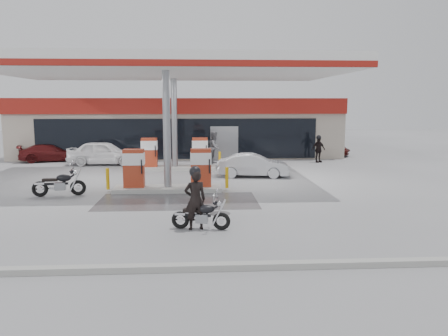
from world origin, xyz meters
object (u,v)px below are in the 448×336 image
Objects in this scene: sedan_white at (104,153)px; pump_island_far at (175,157)px; pump_island_near at (168,174)px; main_motorcycle at (202,216)px; parked_motorcycle at (60,184)px; attendant at (214,148)px; biker_walking at (318,150)px; hatchback_silver at (253,165)px; parked_car_left at (50,153)px; biker_main at (195,200)px; parked_car_right at (321,148)px.

pump_island_far is at bearing -113.77° from sedan_white.
pump_island_near is 2.95× the size of main_motorcycle.
attendant is (6.52, 9.18, 0.51)m from parked_motorcycle.
biker_walking is (13.18, 0.31, 0.09)m from sedan_white.
attendant reaches higher than hatchback_silver.
parked_car_left is at bearing 129.01° from pump_island_near.
main_motorcycle is 0.99× the size of biker_main.
main_motorcycle is 0.89× the size of attendant.
sedan_white reaches higher than parked_car_right.
pump_island_near and pump_island_far have the same top height.
main_motorcycle is at bearing 157.64° from biker_main.
pump_island_far is 9.17m from biker_walking.
sedan_white is (-0.14, 8.99, 0.25)m from parked_motorcycle.
biker_walking is at bearing -67.49° from attendant.
main_motorcycle is at bearing -49.94° from parked_motorcycle.
pump_island_far is at bearing 50.11° from parked_motorcycle.
pump_island_near is at bearing -173.96° from attendant.
biker_main is 14.21m from attendant.
parked_car_right is (5.94, 8.67, -0.03)m from hatchback_silver.
hatchback_silver is 10.51m from parked_car_right.
main_motorcycle is 0.44× the size of parked_car_right.
attendant is 10.53m from parked_car_left.
biker_walking is (8.82, 2.51, 0.10)m from pump_island_far.
pump_island_far reaches higher than sedan_white.
biker_main is at bearing -163.12° from attendant.
biker_main is 19.85m from parked_car_right.
parked_car_left is at bearing -72.88° from biker_main.
parked_motorcycle is 0.54× the size of parked_car_left.
parked_motorcycle is (-5.41, 5.00, -0.41)m from biker_main.
pump_island_near is 1.35× the size of parked_car_left.
biker_walking is at bearing -111.04° from parked_car_left.
attendant is at bearing 27.52° from hatchback_silver.
pump_island_near is 9.29m from sedan_white.
sedan_white is 4.16m from parked_car_left.
main_motorcycle is (1.37, -11.81, -0.31)m from pump_island_far.
biker_walking is at bearing -34.24° from hatchback_silver.
parked_motorcycle is 11.47m from parked_car_left.
sedan_white is 1.20× the size of hatchback_silver.
parked_car_left is (-10.40, 1.61, -0.43)m from attendant.
pump_island_far is 4.86m from hatchback_silver.
pump_island_far reaches higher than biker_main.
parked_motorcycle is at bearing -56.08° from biker_main.
pump_island_near is 3.18× the size of biker_walking.
parked_car_right is (18.10, 2.00, -0.00)m from parked_car_left.
pump_island_near is 2.91× the size of biker_main.
pump_island_near is 1.21× the size of sedan_white.
main_motorcycle is 0.84× the size of parked_motorcycle.
parked_car_left is at bearing 153.72° from pump_island_far.
attendant reaches higher than pump_island_near.
pump_island_far is 2.48× the size of parked_motorcycle.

